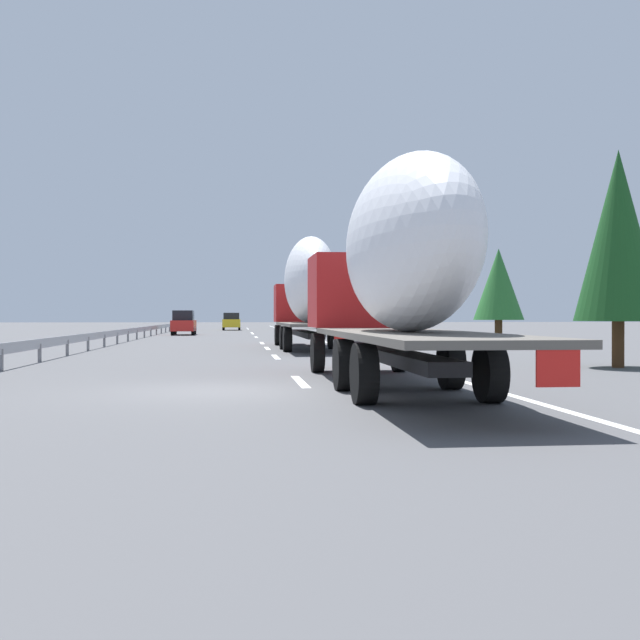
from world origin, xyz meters
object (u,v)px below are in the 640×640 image
car_red_compact (184,323)px  car_yellow_coupe (231,321)px  truck_lead (308,288)px  truck_trailing (396,267)px  road_sign (326,307)px

car_red_compact → car_yellow_coupe: size_ratio=1.01×
truck_lead → truck_trailing: (-18.98, -0.00, -0.25)m
car_red_compact → truck_trailing: bearing=-170.9°
car_yellow_coupe → road_sign: bearing=-166.4°
car_red_compact → road_sign: (-7.77, -10.44, 1.20)m
truck_lead → truck_trailing: truck_lead is taller
car_red_compact → car_yellow_coupe: (20.29, -3.66, -0.03)m
truck_lead → truck_trailing: bearing=-180.0°
truck_trailing → road_sign: 38.09m
car_red_compact → car_yellow_coupe: 20.62m
car_red_compact → road_sign: road_sign is taller
car_yellow_coupe → truck_lead: bearing=-175.5°
car_yellow_coupe → road_sign: size_ratio=1.43×
car_red_compact → car_yellow_coupe: car_red_compact is taller
truck_trailing → car_red_compact: truck_trailing is taller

